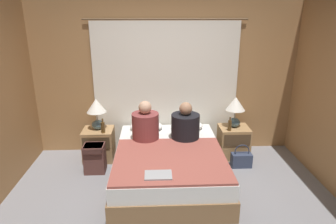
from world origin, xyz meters
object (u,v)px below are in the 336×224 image
object	(u,v)px
pillow_right	(187,125)
nightstand_left	(99,144)
bed	(169,165)
person_left_in_bed	(145,125)
nightstand_right	(233,142)
lamp_left	(97,109)
beer_bottle_on_left_stand	(103,127)
backpack_on_floor	(95,157)
lamp_right	(235,107)
laptop_on_bed	(158,175)
person_right_in_bed	(185,125)
beer_bottle_on_right_stand	(230,125)
handbag_on_floor	(241,159)
pillow_left	(146,126)

from	to	relation	value
pillow_right	nightstand_left	bearing A→B (deg)	-178.06
bed	person_left_in_bed	distance (m)	0.68
nightstand_right	lamp_left	bearing A→B (deg)	179.17
pillow_right	beer_bottle_on_left_stand	bearing A→B (deg)	-172.38
backpack_on_floor	nightstand_left	bearing A→B (deg)	91.14
bed	lamp_right	world-z (taller)	lamp_right
person_left_in_bed	pillow_right	bearing A→B (deg)	31.74
bed	nightstand_left	xyz separation A→B (m)	(-1.10, 0.71, 0.02)
nightstand_right	lamp_left	distance (m)	2.27
beer_bottle_on_left_stand	laptop_on_bed	distance (m)	1.56
bed	lamp_right	distance (m)	1.45
person_right_in_bed	backpack_on_floor	world-z (taller)	person_right_in_bed
lamp_left	beer_bottle_on_right_stand	bearing A→B (deg)	-4.39
beer_bottle_on_left_stand	nightstand_right	bearing A→B (deg)	3.51
nightstand_right	backpack_on_floor	distance (m)	2.23
lamp_left	laptop_on_bed	world-z (taller)	lamp_left
beer_bottle_on_right_stand	handbag_on_floor	size ratio (longest dim) A/B	0.60
handbag_on_floor	nightstand_right	bearing A→B (deg)	96.46
pillow_right	pillow_left	bearing A→B (deg)	180.00
handbag_on_floor	bed	bearing A→B (deg)	-163.17
pillow_left	person_right_in_bed	bearing A→B (deg)	-34.67
pillow_right	beer_bottle_on_right_stand	bearing A→B (deg)	-15.08
lamp_left	beer_bottle_on_left_stand	size ratio (longest dim) A/B	2.18
nightstand_left	lamp_left	world-z (taller)	lamp_left
bed	pillow_left	size ratio (longest dim) A/B	3.75
nightstand_right	beer_bottle_on_left_stand	bearing A→B (deg)	-176.49
pillow_right	laptop_on_bed	size ratio (longest dim) A/B	1.67
lamp_left	laptop_on_bed	distance (m)	1.78
nightstand_right	pillow_right	bearing A→B (deg)	176.41
person_right_in_bed	handbag_on_floor	xyz separation A→B (m)	(0.88, -0.01, -0.58)
laptop_on_bed	pillow_right	bearing A→B (deg)	71.94
backpack_on_floor	pillow_left	bearing A→B (deg)	31.36
bed	person_left_in_bed	bearing A→B (deg)	133.15
pillow_left	lamp_left	bearing A→B (deg)	-178.78
person_right_in_bed	bed	bearing A→B (deg)	-126.48
lamp_right	beer_bottle_on_left_stand	world-z (taller)	lamp_right
laptop_on_bed	handbag_on_floor	bearing A→B (deg)	39.87
beer_bottle_on_right_stand	handbag_on_floor	world-z (taller)	beer_bottle_on_right_stand
nightstand_left	person_left_in_bed	distance (m)	0.96
person_left_in_bed	backpack_on_floor	size ratio (longest dim) A/B	1.37
bed	handbag_on_floor	bearing A→B (deg)	16.83
lamp_left	handbag_on_floor	world-z (taller)	lamp_left
nightstand_right	pillow_right	distance (m)	0.82
person_right_in_bed	backpack_on_floor	distance (m)	1.42
person_left_in_bed	person_right_in_bed	distance (m)	0.59
lamp_right	pillow_right	size ratio (longest dim) A/B	0.96
pillow_left	beer_bottle_on_left_stand	size ratio (longest dim) A/B	2.27
pillow_left	beer_bottle_on_left_stand	distance (m)	0.69
person_left_in_bed	pillow_left	bearing A→B (deg)	89.99
person_right_in_bed	handbag_on_floor	world-z (taller)	person_right_in_bed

